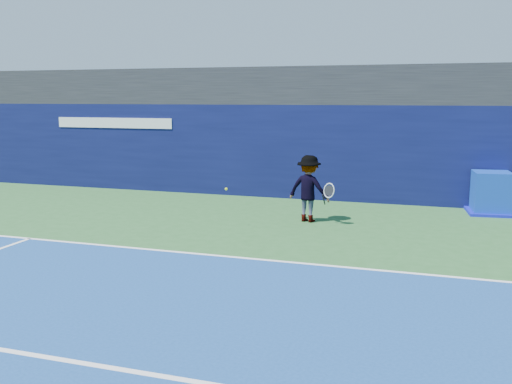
% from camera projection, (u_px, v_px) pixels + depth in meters
% --- Properties ---
extents(ground, '(80.00, 80.00, 0.00)m').
position_uv_depth(ground, '(166.00, 308.00, 8.85)').
color(ground, '#295C2A').
rests_on(ground, ground).
extents(baseline, '(24.00, 0.10, 0.01)m').
position_uv_depth(baseline, '(232.00, 257.00, 11.67)').
color(baseline, white).
rests_on(baseline, ground).
extents(service_line, '(24.00, 0.10, 0.01)m').
position_uv_depth(service_line, '(91.00, 365.00, 6.97)').
color(service_line, white).
rests_on(service_line, ground).
extents(stadium_band, '(36.00, 3.00, 1.20)m').
position_uv_depth(stadium_band, '(320.00, 86.00, 19.05)').
color(stadium_band, black).
rests_on(stadium_band, back_wall_assembly).
extents(back_wall_assembly, '(36.00, 1.03, 3.00)m').
position_uv_depth(back_wall_assembly, '(312.00, 152.00, 18.46)').
color(back_wall_assembly, '#0A0E39').
rests_on(back_wall_assembly, ground).
extents(equipment_cart, '(1.36, 1.36, 1.18)m').
position_uv_depth(equipment_cart, '(491.00, 194.00, 16.01)').
color(equipment_cart, '#0B2F9F').
rests_on(equipment_cart, ground).
extents(tennis_player, '(1.37, 0.88, 1.75)m').
position_uv_depth(tennis_player, '(309.00, 189.00, 14.92)').
color(tennis_player, silver).
rests_on(tennis_player, ground).
extents(tennis_ball, '(0.07, 0.07, 0.07)m').
position_uv_depth(tennis_ball, '(226.00, 189.00, 14.21)').
color(tennis_ball, '#BCD217').
rests_on(tennis_ball, ground).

